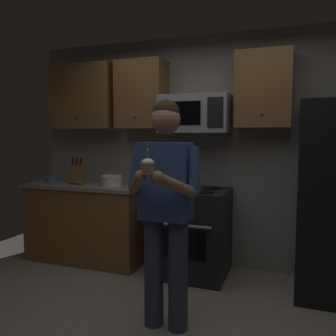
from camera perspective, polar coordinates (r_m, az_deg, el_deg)
name	(u,v)px	position (r m, az deg, el deg)	size (l,w,h in m)	color
wall_back	(214,152)	(4.07, 7.46, 2.52)	(4.40, 0.10, 2.60)	gray
oven_range	(192,232)	(3.86, 3.80, -10.22)	(0.76, 0.70, 0.93)	black
microwave	(195,114)	(3.84, 4.43, 8.65)	(0.74, 0.41, 0.40)	#9EA0A5
cabinet_row_upper	(148,95)	(4.10, -3.26, 11.67)	(2.78, 0.36, 0.76)	brown
counter_left	(88,221)	(4.41, -12.71, -8.36)	(1.44, 0.66, 0.92)	brown
knife_block	(78,174)	(4.32, -14.28, -0.98)	(0.16, 0.15, 0.32)	brown
bowl_large_white	(112,180)	(4.10, -9.02, -1.97)	(0.25, 0.25, 0.11)	white
bowl_small_colored	(52,179)	(4.56, -18.18, -1.73)	(0.15, 0.15, 0.07)	#4C7299
person	(165,202)	(2.69, -0.45, -5.43)	(0.60, 0.48, 1.76)	#383F59
cupcake	(148,166)	(2.34, -3.28, 0.30)	(0.09, 0.09, 0.17)	#A87F56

